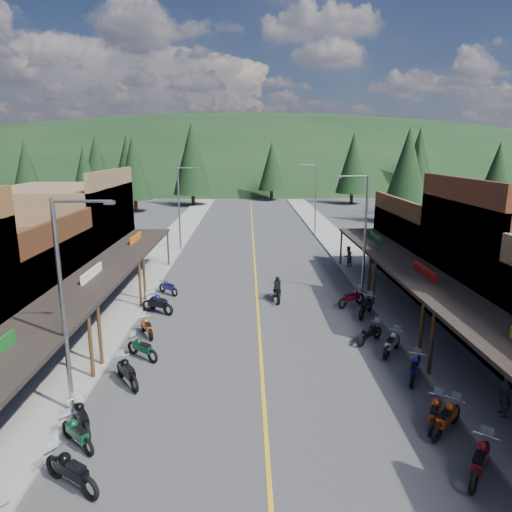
{
  "coord_description": "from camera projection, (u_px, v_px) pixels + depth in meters",
  "views": [
    {
      "loc": [
        -0.61,
        -21.25,
        9.58
      ],
      "look_at": [
        -0.08,
        6.78,
        3.0
      ],
      "focal_mm": 32.0,
      "sensor_mm": 36.0,
      "label": 1
    }
  ],
  "objects": [
    {
      "name": "bike_west_4",
      "position": [
        77.0,
        432.0,
        14.92
      ],
      "size": [
        1.85,
        1.77,
        1.1
      ],
      "primitive_type": null,
      "rotation": [
        0.0,
        0.0,
        0.83
      ],
      "color": "#0E4726",
      "rests_on": "ground"
    },
    {
      "name": "centerline",
      "position": [
        254.0,
        255.0,
        42.35
      ],
      "size": [
        0.15,
        90.0,
        0.01
      ],
      "primitive_type": "cube",
      "color": "gold",
      "rests_on": "ground"
    },
    {
      "name": "streetlight_1",
      "position": [
        180.0,
        205.0,
        43.15
      ],
      "size": [
        2.16,
        0.18,
        8.0
      ],
      "color": "gray",
      "rests_on": "ground"
    },
    {
      "name": "shop_west_3",
      "position": [
        65.0,
        235.0,
        32.82
      ],
      "size": [
        10.9,
        10.2,
        8.2
      ],
      "color": "brown",
      "rests_on": "ground"
    },
    {
      "name": "pine_1",
      "position": [
        127.0,
        161.0,
        88.92
      ],
      "size": [
        5.88,
        5.88,
        12.5
      ],
      "color": "black",
      "rests_on": "ground"
    },
    {
      "name": "streetlight_2",
      "position": [
        363.0,
        230.0,
        29.78
      ],
      "size": [
        2.16,
        0.18,
        8.0
      ],
      "color": "gray",
      "rests_on": "ground"
    },
    {
      "name": "pine_4",
      "position": [
        353.0,
        163.0,
        79.96
      ],
      "size": [
        5.88,
        5.88,
        12.5
      ],
      "color": "black",
      "rests_on": "ground"
    },
    {
      "name": "bike_east_3",
      "position": [
        480.0,
        459.0,
        13.5
      ],
      "size": [
        1.96,
        2.24,
        1.28
      ],
      "primitive_type": null,
      "rotation": [
        0.0,
        0.0,
        -0.65
      ],
      "color": "maroon",
      "rests_on": "ground"
    },
    {
      "name": "pine_9",
      "position": [
        418.0,
        172.0,
        65.66
      ],
      "size": [
        4.93,
        4.93,
        10.8
      ],
      "color": "black",
      "rests_on": "ground"
    },
    {
      "name": "bike_east_4",
      "position": [
        447.0,
        417.0,
        15.68
      ],
      "size": [
        2.02,
        2.02,
        1.22
      ],
      "primitive_type": null,
      "rotation": [
        0.0,
        0.0,
        -0.79
      ],
      "color": "#C8450E",
      "rests_on": "ground"
    },
    {
      "name": "bike_east_6",
      "position": [
        415.0,
        367.0,
        19.29
      ],
      "size": [
        1.52,
        2.12,
        1.16
      ],
      "primitive_type": null,
      "rotation": [
        0.0,
        0.0,
        -0.47
      ],
      "color": "navy",
      "rests_on": "ground"
    },
    {
      "name": "pine_7",
      "position": [
        96.0,
        161.0,
        94.61
      ],
      "size": [
        5.88,
        5.88,
        12.5
      ],
      "color": "black",
      "rests_on": "ground"
    },
    {
      "name": "bike_west_10",
      "position": [
        160.0,
        302.0,
        27.33
      ],
      "size": [
        2.11,
        2.08,
        1.27
      ],
      "primitive_type": null,
      "rotation": [
        0.0,
        0.0,
        0.8
      ],
      "color": "navy",
      "rests_on": "ground"
    },
    {
      "name": "sidewalk_east",
      "position": [
        347.0,
        254.0,
        42.49
      ],
      "size": [
        3.4,
        94.0,
        0.15
      ],
      "primitive_type": "cube",
      "color": "gray",
      "rests_on": "ground"
    },
    {
      "name": "streetlight_3",
      "position": [
        315.0,
        196.0,
        51.19
      ],
      "size": [
        2.16,
        0.18,
        8.0
      ],
      "color": "gray",
      "rests_on": "ground"
    },
    {
      "name": "bike_east_5",
      "position": [
        435.0,
        412.0,
        16.06
      ],
      "size": [
        1.55,
        2.05,
        1.13
      ],
      "primitive_type": null,
      "rotation": [
        0.0,
        0.0,
        -0.51
      ],
      "color": "#B8310D",
      "rests_on": "ground"
    },
    {
      "name": "ground",
      "position": [
        260.0,
        345.0,
        22.88
      ],
      "size": [
        220.0,
        220.0,
        0.0
      ],
      "primitive_type": "plane",
      "color": "#38383A",
      "rests_on": "ground"
    },
    {
      "name": "bike_east_10",
      "position": [
        352.0,
        297.0,
        28.33
      ],
      "size": [
        2.21,
        1.81,
        1.24
      ],
      "primitive_type": null,
      "rotation": [
        0.0,
        0.0,
        -0.98
      ],
      "color": "maroon",
      "rests_on": "ground"
    },
    {
      "name": "pine_11",
      "position": [
        407.0,
        168.0,
        58.59
      ],
      "size": [
        5.82,
        5.82,
        12.4
      ],
      "color": "black",
      "rests_on": "ground"
    },
    {
      "name": "bike_west_5",
      "position": [
        81.0,
        416.0,
        15.78
      ],
      "size": [
        1.66,
        2.07,
        1.16
      ],
      "primitive_type": null,
      "rotation": [
        0.0,
        0.0,
        0.57
      ],
      "color": "black",
      "rests_on": "ground"
    },
    {
      "name": "bike_east_8",
      "position": [
        370.0,
        332.0,
        23.04
      ],
      "size": [
        1.93,
        1.84,
        1.14
      ],
      "primitive_type": null,
      "rotation": [
        0.0,
        0.0,
        -0.83
      ],
      "color": "black",
      "rests_on": "ground"
    },
    {
      "name": "pedestrian_east_b",
      "position": [
        348.0,
        256.0,
        37.39
      ],
      "size": [
        0.95,
        0.89,
        1.71
      ],
      "primitive_type": "imported",
      "rotation": [
        0.0,
        0.0,
        3.8
      ],
      "color": "#503B32",
      "rests_on": "sidewalk_east"
    },
    {
      "name": "pine_5",
      "position": [
        419.0,
        157.0,
        91.76
      ],
      "size": [
        6.72,
        6.72,
        14.0
      ],
      "color": "black",
      "rests_on": "ground"
    },
    {
      "name": "bike_west_6",
      "position": [
        127.0,
        371.0,
        18.88
      ],
      "size": [
        1.86,
        2.25,
        1.27
      ],
      "primitive_type": null,
      "rotation": [
        0.0,
        0.0,
        0.6
      ],
      "color": "black",
      "rests_on": "ground"
    },
    {
      "name": "sidewalk_west",
      "position": [
        160.0,
        255.0,
        42.17
      ],
      "size": [
        3.4,
        94.0,
        0.15
      ],
      "primitive_type": "cube",
      "color": "gray",
      "rests_on": "ground"
    },
    {
      "name": "pine_2",
      "position": [
        192.0,
        159.0,
        77.32
      ],
      "size": [
        6.72,
        6.72,
        14.0
      ],
      "color": "black",
      "rests_on": "ground"
    },
    {
      "name": "bike_west_8",
      "position": [
        147.0,
        326.0,
        23.85
      ],
      "size": [
        1.47,
        2.03,
        1.11
      ],
      "primitive_type": null,
      "rotation": [
        0.0,
        0.0,
        0.48
      ],
      "color": "#C6560E",
      "rests_on": "ground"
    },
    {
      "name": "pine_8",
      "position": [
        85.0,
        177.0,
        60.04
      ],
      "size": [
        4.48,
        4.48,
        10.0
      ],
      "color": "black",
      "rests_on": "ground"
    },
    {
      "name": "shop_east_3",
      "position": [
        442.0,
        247.0,
        33.55
      ],
      "size": [
        10.9,
        10.2,
        6.2
      ],
      "color": "#4C2D16",
      "rests_on": "ground"
    },
    {
      "name": "pine_3",
      "position": [
        272.0,
        166.0,
        85.71
      ],
      "size": [
        5.04,
        5.04,
        11.0
      ],
      "color": "black",
      "rests_on": "ground"
    },
    {
      "name": "rider_on_bike",
      "position": [
        277.0,
        291.0,
        29.42
      ],
      "size": [
        0.88,
        2.27,
        1.7
      ],
      "rotation": [
        0.0,
        0.0,
        0.06
      ],
      "color": "black",
      "rests_on": "ground"
    },
    {
      "name": "pine_0",
      "position": [
        26.0,
        167.0,
        81.01
      ],
      "size": [
        5.04,
        5.04,
        11.0
      ],
      "color": "black",
      "rests_on": "ground"
    },
    {
      "name": "bike_east_9",
      "position": [
        366.0,
        305.0,
        26.75
      ],
      "size": [
        1.81,
        2.31,
        1.28
      ],
      "primitive_type": null,
      "rotation": [
        0.0,
        0.0,
        -0.55
      ],
      "color": "black",
      "rests_on": "ground"
    },
    {
      "name": "ridge_hill",
      "position": [
        249.0,
        178.0,
        154.28
      ],
      "size": [
        310.0,
        140.0,
        60.0
      ],
      "primitive_type": "ellipsoid",
      "color": "black",
      "rests_on": "ground"
    },
    {
      "name": "pedestrian_east_a",
      "position": [
        505.0,
        395.0,
        16.39
      ],
      "size": [
        0.42,
        0.62,
        1.64
      ],
      "primitive_type": "imported",
      "rotation": [
        0.0,
        0.0,
        -1.62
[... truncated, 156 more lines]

